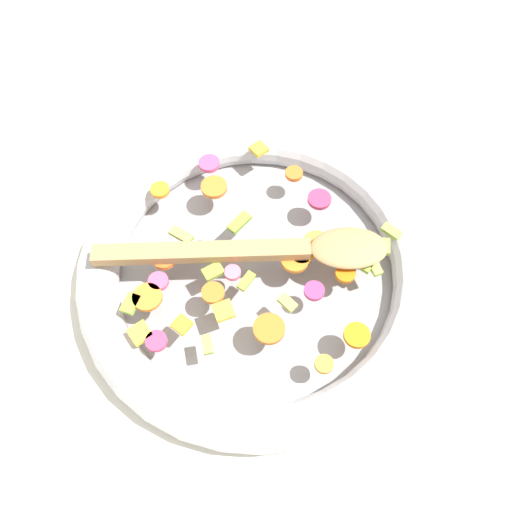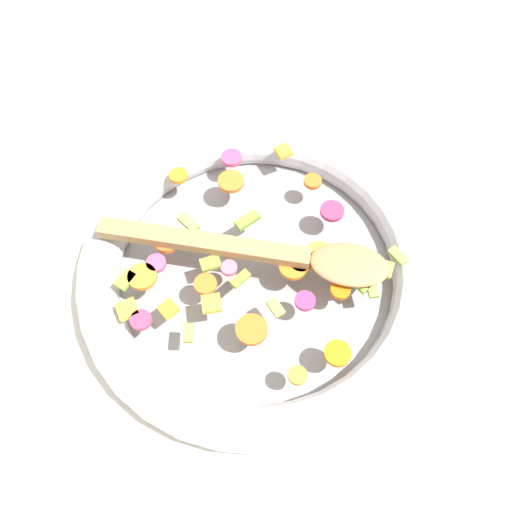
% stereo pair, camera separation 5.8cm
% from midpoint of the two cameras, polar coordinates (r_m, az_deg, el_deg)
% --- Properties ---
extents(ground_plane, '(4.00, 4.00, 0.00)m').
position_cam_midpoint_polar(ground_plane, '(0.63, -2.65, -2.46)').
color(ground_plane, silver).
extents(skillet, '(0.43, 0.43, 0.05)m').
position_cam_midpoint_polar(skillet, '(0.61, -2.74, -1.53)').
color(skillet, gray).
rests_on(skillet, ground_plane).
extents(chopped_vegetables, '(0.33, 0.34, 0.01)m').
position_cam_midpoint_polar(chopped_vegetables, '(0.58, -3.18, -0.69)').
color(chopped_vegetables, orange).
rests_on(chopped_vegetables, skillet).
extents(wooden_spoon, '(0.16, 0.33, 0.01)m').
position_cam_midpoint_polar(wooden_spoon, '(0.57, -1.04, 0.43)').
color(wooden_spoon, '#A87F51').
rests_on(wooden_spoon, chopped_vegetables).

